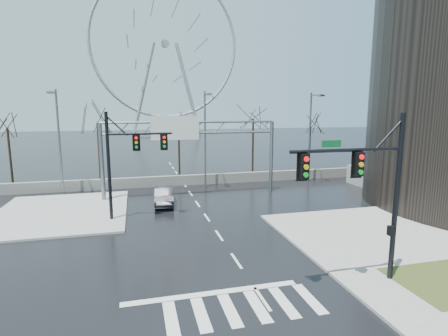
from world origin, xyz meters
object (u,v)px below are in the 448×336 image
object	(u,v)px
sign_gantry	(187,142)
ferris_wheel	(165,50)
signal_mast_near	(372,183)
signal_mast_far	(125,156)
car	(164,196)

from	to	relation	value
sign_gantry	ferris_wheel	bearing A→B (deg)	86.16
signal_mast_near	signal_mast_far	xyz separation A→B (m)	(-11.01, 13.00, -0.04)
signal_mast_far	ferris_wheel	xyz separation A→B (m)	(10.87, 86.04, 21.30)
signal_mast_far	car	bearing A→B (deg)	50.52
signal_mast_near	ferris_wheel	xyz separation A→B (m)	(-0.14, 99.04, 21.26)
sign_gantry	car	world-z (taller)	sign_gantry
signal_mast_far	sign_gantry	bearing A→B (deg)	47.53
ferris_wheel	sign_gantry	bearing A→B (deg)	-93.84
signal_mast_far	ferris_wheel	world-z (taller)	ferris_wheel
signal_mast_far	car	xyz separation A→B (m)	(3.01, 3.66, -4.09)
signal_mast_far	ferris_wheel	distance (m)	89.30
sign_gantry	signal_mast_far	bearing A→B (deg)	-132.47
ferris_wheel	car	bearing A→B (deg)	-95.45
ferris_wheel	car	size ratio (longest dim) A/B	11.22
signal_mast_near	car	world-z (taller)	signal_mast_near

